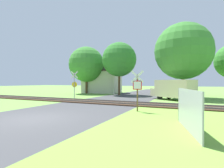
{
  "coord_description": "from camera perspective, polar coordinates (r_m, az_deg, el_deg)",
  "views": [
    {
      "loc": [
        7.75,
        -6.85,
        1.99
      ],
      "look_at": [
        0.5,
        8.98,
        1.8
      ],
      "focal_mm": 28.0,
      "sensor_mm": 36.0,
      "label": 1
    }
  ],
  "objects": [
    {
      "name": "mail_truck",
      "position": [
        20.39,
        19.43,
        -1.52
      ],
      "size": [
        5.12,
        4.23,
        2.24
      ],
      "rotation": [
        0.0,
        0.0,
        0.99
      ],
      "color": "beige",
      "rests_on": "ground"
    },
    {
      "name": "rail_track",
      "position": [
        16.84,
        -2.98,
        -5.97
      ],
      "size": [
        60.0,
        2.6,
        0.22
      ],
      "color": "#422D1E",
      "rests_on": "ground"
    },
    {
      "name": "crossing_sign_far",
      "position": [
        21.02,
        -12.2,
        0.23
      ],
      "size": [
        0.85,
        0.26,
        3.29
      ],
      "rotation": [
        0.0,
        0.0,
        0.27
      ],
      "color": "#9E9EA5",
      "rests_on": "ground"
    },
    {
      "name": "grass_verge",
      "position": [
        5.32,
        13.73,
        -21.31
      ],
      "size": [
        6.0,
        20.0,
        0.01
      ],
      "primitive_type": "cube",
      "color": "#75A83B",
      "rests_on": "ground"
    },
    {
      "name": "tree_center",
      "position": [
        27.15,
        2.36,
        7.98
      ],
      "size": [
        5.27,
        5.27,
        8.11
      ],
      "color": "#513823",
      "rests_on": "ground"
    },
    {
      "name": "road_asphalt",
      "position": [
        11.93,
        -16.57,
        -8.99
      ],
      "size": [
        7.64,
        80.0,
        0.01
      ],
      "primitive_type": "cube",
      "color": "#424244",
      "rests_on": "ground"
    },
    {
      "name": "stop_sign_near",
      "position": [
        11.92,
        8.28,
        -1.16
      ],
      "size": [
        0.87,
        0.21,
        2.8
      ],
      "rotation": [
        0.0,
        0.0,
        3.32
      ],
      "color": "brown",
      "rests_on": "ground"
    },
    {
      "name": "house",
      "position": [
        32.43,
        -3.21,
        0.89
      ],
      "size": [
        7.02,
        5.8,
        5.5
      ],
      "rotation": [
        0.0,
        0.0,
        0.1
      ],
      "color": "beige",
      "rests_on": "ground"
    },
    {
      "name": "tree_left",
      "position": [
        30.97,
        -8.34,
        6.35
      ],
      "size": [
        6.12,
        6.12,
        8.15
      ],
      "color": "#513823",
      "rests_on": "ground"
    },
    {
      "name": "fence_panel",
      "position": [
        7.85,
        23.57,
        -7.77
      ],
      "size": [
        0.98,
        3.57,
        1.7
      ],
      "rotation": [
        0.0,
        0.0,
        1.83
      ],
      "color": "#9E9EA5",
      "rests_on": "ground"
    },
    {
      "name": "tree_right",
      "position": [
        23.66,
        22.22,
        9.86
      ],
      "size": [
        6.99,
        6.99,
        9.3
      ],
      "color": "#513823",
      "rests_on": "ground"
    },
    {
      "name": "ground_plane",
      "position": [
        10.53,
        -23.87,
        -10.32
      ],
      "size": [
        160.0,
        160.0,
        0.0
      ],
      "primitive_type": "plane",
      "color": "#6B9942"
    }
  ]
}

